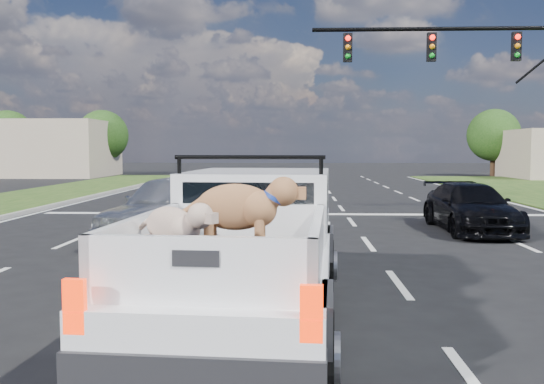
% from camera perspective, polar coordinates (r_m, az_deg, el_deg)
% --- Properties ---
extents(ground, '(160.00, 160.00, 0.00)m').
position_cam_1_polar(ground, '(9.55, 1.91, -9.03)').
color(ground, black).
rests_on(ground, ground).
extents(road_markings, '(17.75, 60.00, 0.01)m').
position_cam_1_polar(road_markings, '(16.00, 2.12, -3.58)').
color(road_markings, silver).
rests_on(road_markings, ground).
extents(traffic_signal, '(9.11, 0.31, 7.00)m').
position_cam_1_polar(traffic_signal, '(21.18, 22.46, 10.83)').
color(traffic_signal, black).
rests_on(traffic_signal, ground).
extents(building_left, '(10.00, 8.00, 4.40)m').
position_cam_1_polar(building_left, '(49.54, -21.55, 4.01)').
color(building_left, tan).
rests_on(building_left, ground).
extents(tree_far_b, '(4.20, 4.20, 5.40)m').
position_cam_1_polar(tree_far_b, '(53.08, -24.67, 5.09)').
color(tree_far_b, '#332114').
rests_on(tree_far_b, ground).
extents(tree_far_c, '(4.20, 4.20, 5.40)m').
position_cam_1_polar(tree_far_c, '(49.96, -16.43, 5.38)').
color(tree_far_c, '#332114').
rests_on(tree_far_c, ground).
extents(tree_far_d, '(4.20, 4.20, 5.40)m').
position_cam_1_polar(tree_far_d, '(49.91, 21.11, 5.27)').
color(tree_far_d, '#332114').
rests_on(tree_far_d, ground).
extents(pickup_truck, '(2.43, 5.78, 2.12)m').
position_cam_1_polar(pickup_truck, '(7.32, -2.30, -5.29)').
color(pickup_truck, black).
rests_on(pickup_truck, ground).
extents(silver_sedan, '(3.10, 5.11, 1.63)m').
position_cam_1_polar(silver_sedan, '(13.90, -9.70, -1.49)').
color(silver_sedan, silver).
rests_on(silver_sedan, ground).
extents(black_coupe, '(1.84, 4.40, 1.27)m').
position_cam_1_polar(black_coupe, '(16.24, 19.05, -1.46)').
color(black_coupe, black).
rests_on(black_coupe, ground).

